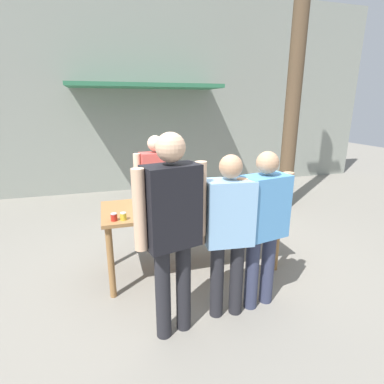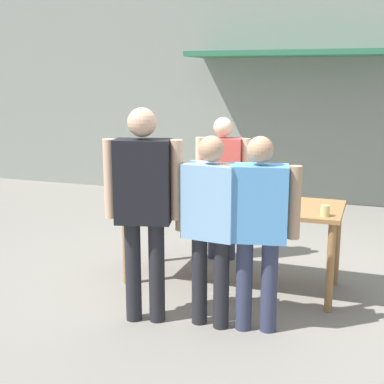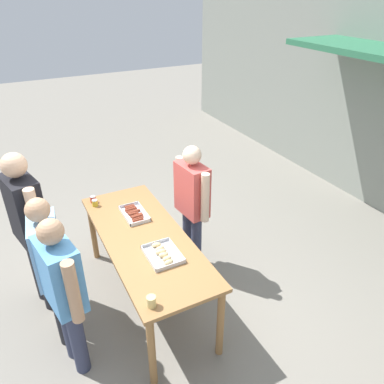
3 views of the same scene
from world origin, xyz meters
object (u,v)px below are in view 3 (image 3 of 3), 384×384
Objects in this scene: food_tray_sausages at (134,214)px; condiment_jar_mustard at (93,199)px; food_tray_buns at (163,254)px; beer_cup at (151,301)px; person_customer_holding_hotdog at (28,221)px; condiment_jar_ketchup at (95,203)px; person_customer_waiting_in_line at (50,261)px; person_customer_with_cup at (63,286)px; person_server_behind_table at (192,199)px.

food_tray_sausages is 0.60m from condiment_jar_mustard.
beer_cup is (0.54, -0.33, 0.03)m from food_tray_buns.
beer_cup is 0.05× the size of person_customer_holding_hotdog.
condiment_jar_ketchup is 1.12m from person_customer_waiting_in_line.
food_tray_buns is 0.22× the size of person_customer_holding_hotdog.
person_customer_with_cup reaches higher than beer_cup.
condiment_jar_mustard is 1.85m from beer_cup.
condiment_jar_mustard is 0.05× the size of person_server_behind_table.
food_tray_sausages is at bearing 166.19° from beer_cup.
condiment_jar_mustard is 0.05× the size of person_customer_with_cup.
food_tray_buns reaches higher than food_tray_sausages.
beer_cup is 0.77m from person_customer_with_cup.
condiment_jar_mustard is 1.20m from person_customer_waiting_in_line.
person_customer_waiting_in_line is at bearing -142.37° from beer_cup.
condiment_jar_ketchup is (0.09, -0.00, 0.00)m from condiment_jar_mustard.
food_tray_sausages is 0.26× the size of person_server_behind_table.
person_server_behind_table is 1.79m from person_customer_with_cup.
condiment_jar_mustard reaches higher than food_tray_buns.
condiment_jar_ketchup is 0.84m from person_customer_holding_hotdog.
person_customer_with_cup is at bearing -46.36° from food_tray_sausages.
food_tray_buns is 1.26m from condiment_jar_ketchup.
food_tray_buns is at bearing -50.60° from person_server_behind_table.
condiment_jar_mustard is 0.04× the size of person_customer_holding_hotdog.
food_tray_buns is 4.04× the size of beer_cup.
person_customer_waiting_in_line is (1.01, -0.65, 0.05)m from condiment_jar_mustard.
condiment_jar_ketchup is at bearing -164.21° from food_tray_buns.
condiment_jar_ketchup is 0.04× the size of person_customer_holding_hotdog.
beer_cup is (1.36, -0.33, 0.03)m from food_tray_sausages.
food_tray_buns is (0.82, -0.00, 0.01)m from food_tray_sausages.
person_customer_waiting_in_line is at bearing -83.26° from person_server_behind_table.
beer_cup is at bearing 0.32° from condiment_jar_ketchup.
person_customer_with_cup is at bearing -167.65° from person_customer_waiting_in_line.
person_customer_holding_hotdog is at bearing -58.67° from condiment_jar_mustard.
condiment_jar_ketchup reaches higher than food_tray_sausages.
person_customer_with_cup is at bearing -24.81° from condiment_jar_ketchup.
condiment_jar_mustard and condiment_jar_ketchup have the same top height.
person_server_behind_table is at bearing 78.76° from food_tray_sausages.
food_tray_buns is 1.03m from person_customer_waiting_in_line.
food_tray_buns is 1.40m from person_customer_holding_hotdog.
person_customer_with_cup reaches higher than food_tray_buns.
person_server_behind_table is at bearing 140.78° from beer_cup.
food_tray_sausages is 0.26× the size of person_customer_with_cup.
person_customer_with_cup is 1.00× the size of person_customer_waiting_in_line.
person_customer_with_cup reaches higher than condiment_jar_ketchup.
condiment_jar_ketchup is 0.82× the size of beer_cup.
person_customer_holding_hotdog is (0.36, -0.74, 0.18)m from condiment_jar_ketchup.
person_customer_holding_hotdog is 0.58m from person_customer_waiting_in_line.
beer_cup is (1.76, 0.01, 0.01)m from condiment_jar_ketchup.
food_tray_buns is 4.94× the size of condiment_jar_ketchup.
food_tray_buns is at bearing 148.47° from beer_cup.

